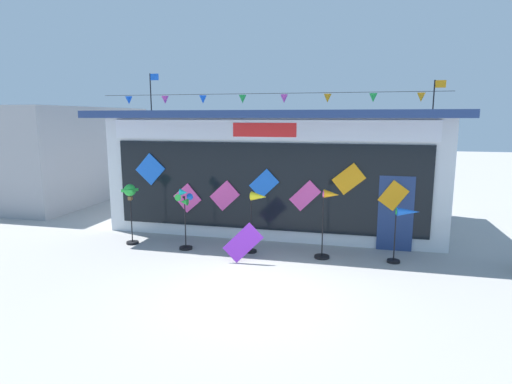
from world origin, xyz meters
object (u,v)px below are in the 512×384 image
object	(u,v)px
display_kite_on_ground	(243,243)
wind_spinner_left	(184,209)
kite_shop_building	(280,167)
wind_spinner_center_right	(328,216)
wind_spinner_center_left	(257,207)
wind_spinner_far_left	(130,198)
wind_spinner_right	(404,222)

from	to	relation	value
display_kite_on_ground	wind_spinner_left	bearing A→B (deg)	160.24
display_kite_on_ground	kite_shop_building	bearing A→B (deg)	88.48
kite_shop_building	wind_spinner_center_right	distance (m)	4.08
wind_spinner_center_left	display_kite_on_ground	bearing A→B (deg)	-100.64
kite_shop_building	wind_spinner_far_left	bearing A→B (deg)	-134.78
wind_spinner_center_left	wind_spinner_center_right	bearing A→B (deg)	-0.75
wind_spinner_far_left	wind_spinner_center_right	size ratio (longest dim) A/B	0.97
kite_shop_building	wind_spinner_far_left	distance (m)	5.06
wind_spinner_right	display_kite_on_ground	size ratio (longest dim) A/B	1.51
wind_spinner_far_left	wind_spinner_right	xyz separation A→B (m)	(7.21, 0.09, -0.29)
wind_spinner_left	wind_spinner_center_right	world-z (taller)	wind_spinner_center_right
wind_spinner_far_left	wind_spinner_center_right	bearing A→B (deg)	0.16
display_kite_on_ground	wind_spinner_right	bearing A→B (deg)	12.95
wind_spinner_left	kite_shop_building	bearing A→B (deg)	62.94
wind_spinner_center_left	wind_spinner_center_right	size ratio (longest dim) A/B	0.93
wind_spinner_center_right	display_kite_on_ground	xyz separation A→B (m)	(-1.96, -0.79, -0.60)
kite_shop_building	wind_spinner_center_right	xyz separation A→B (m)	(1.85, -3.56, -0.77)
kite_shop_building	wind_spinner_center_left	world-z (taller)	kite_shop_building
wind_spinner_far_left	wind_spinner_left	world-z (taller)	wind_spinner_far_left
kite_shop_building	wind_spinner_right	world-z (taller)	kite_shop_building
kite_shop_building	display_kite_on_ground	xyz separation A→B (m)	(-0.12, -4.35, -1.37)
wind_spinner_right	display_kite_on_ground	xyz separation A→B (m)	(-3.78, -0.87, -0.52)
wind_spinner_far_left	wind_spinner_center_left	bearing A→B (deg)	0.62
wind_spinner_left	wind_spinner_center_right	distance (m)	3.74
display_kite_on_ground	wind_spinner_center_right	bearing A→B (deg)	21.93
kite_shop_building	wind_spinner_left	xyz separation A→B (m)	(-1.89, -3.71, -0.75)
wind_spinner_center_left	wind_spinner_right	xyz separation A→B (m)	(3.62, 0.06, -0.20)
wind_spinner_left	wind_spinner_right	bearing A→B (deg)	2.37
wind_spinner_far_left	kite_shop_building	bearing A→B (deg)	45.22
wind_spinner_center_left	wind_spinner_left	bearing A→B (deg)	-174.86
wind_spinner_center_left	display_kite_on_ground	world-z (taller)	wind_spinner_center_left
wind_spinner_left	wind_spinner_center_left	bearing A→B (deg)	5.14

